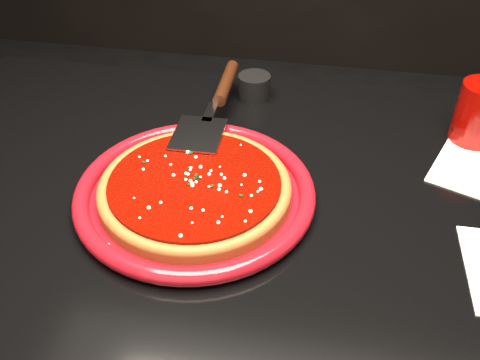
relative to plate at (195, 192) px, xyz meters
name	(u,v)px	position (x,y,z in m)	size (l,w,h in m)	color
plate	(195,192)	(0.00, 0.00, 0.00)	(0.35, 0.35, 0.03)	maroon
pizza_crust	(195,190)	(0.00, 0.00, 0.00)	(0.28, 0.28, 0.01)	brown
pizza_crust_rim	(195,186)	(0.00, 0.00, 0.01)	(0.28, 0.28, 0.02)	brown
pizza_sauce	(195,184)	(0.00, 0.00, 0.02)	(0.25, 0.25, 0.01)	#730700
parmesan_dusting	(194,180)	(0.00, 0.00, 0.02)	(0.24, 0.24, 0.01)	#FFF3C4
basil_flecks	(194,180)	(0.00, 0.00, 0.02)	(0.22, 0.22, 0.00)	black
pizza_server	(215,104)	(-0.01, 0.19, 0.03)	(0.09, 0.33, 0.02)	silver
cup	(479,114)	(0.41, 0.23, 0.04)	(0.07, 0.07, 0.10)	#820502
ramekin	(254,87)	(0.04, 0.30, 0.01)	(0.06, 0.06, 0.05)	black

